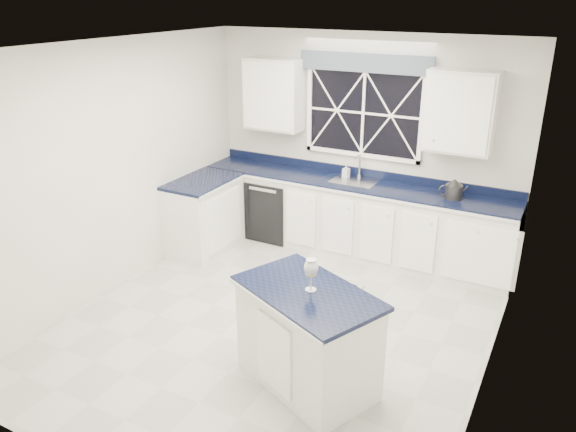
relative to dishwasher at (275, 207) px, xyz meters
The scene contains 13 objects.
ground 2.28m from the dishwasher, 60.57° to the right, with size 4.50×4.50×0.00m, color #B7B7B2.
back_wall 1.48m from the dishwasher, 15.26° to the left, with size 4.00×0.10×2.70m, color beige.
base_cabinets 0.79m from the dishwasher, 12.13° to the right, with size 3.99×1.60×0.90m.
countertop 1.21m from the dishwasher, ahead, with size 3.98×0.64×0.04m, color black.
dishwasher is the anchor object (origin of this frame).
window 1.81m from the dishwasher, 12.95° to the left, with size 1.65×0.09×1.26m.
upper_cabinets 1.86m from the dishwasher, ahead, with size 3.10×0.34×0.90m.
faucet 1.31m from the dishwasher, 10.02° to the left, with size 0.05×0.20×0.30m.
island 3.15m from the dishwasher, 55.96° to the right, with size 1.39×1.15×0.89m.
rug 1.47m from the dishwasher, 47.05° to the right, with size 1.31×0.95×0.02m.
kettle 2.41m from the dishwasher, ahead, with size 0.31×0.25×0.23m.
wine_glass 3.22m from the dishwasher, 55.56° to the right, with size 0.12×0.12×0.28m.
soap_bottle 1.14m from the dishwasher, ahead, with size 0.08×0.08×0.17m, color silver.
Camera 1 is at (2.38, -4.24, 3.14)m, focal length 35.00 mm.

